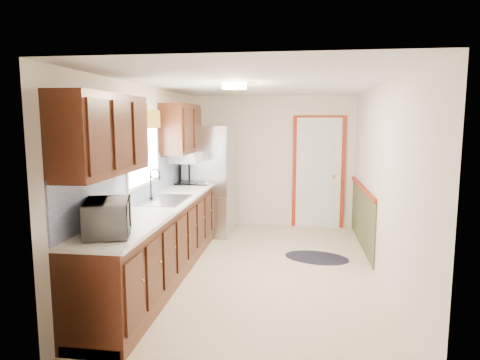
# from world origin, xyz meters

# --- Properties ---
(room_shell) EXTENTS (3.20, 5.20, 2.52)m
(room_shell) POSITION_xyz_m (0.00, 0.00, 1.20)
(room_shell) COLOR beige
(room_shell) RESTS_ON ground
(kitchen_run) EXTENTS (0.63, 4.00, 2.20)m
(kitchen_run) POSITION_xyz_m (-1.24, -0.29, 0.81)
(kitchen_run) COLOR #37170C
(kitchen_run) RESTS_ON ground
(back_wall_trim) EXTENTS (1.12, 2.30, 2.08)m
(back_wall_trim) POSITION_xyz_m (0.99, 2.21, 0.89)
(back_wall_trim) COLOR maroon
(back_wall_trim) RESTS_ON ground
(ceiling_fixture) EXTENTS (0.30, 0.30, 0.06)m
(ceiling_fixture) POSITION_xyz_m (-0.30, -0.20, 2.36)
(ceiling_fixture) COLOR #FFD88C
(ceiling_fixture) RESTS_ON room_shell
(microwave) EXTENTS (0.49, 0.64, 0.38)m
(microwave) POSITION_xyz_m (-1.20, -1.84, 1.13)
(microwave) COLOR white
(microwave) RESTS_ON kitchen_run
(refrigerator) EXTENTS (0.81, 0.79, 1.86)m
(refrigerator) POSITION_xyz_m (-1.02, 1.75, 0.93)
(refrigerator) COLOR #B7B7BC
(refrigerator) RESTS_ON ground
(rug) EXTENTS (1.04, 0.81, 0.01)m
(rug) POSITION_xyz_m (0.77, 0.62, 0.01)
(rug) COLOR black
(rug) RESTS_ON ground
(cooktop) EXTENTS (0.54, 0.65, 0.02)m
(cooktop) POSITION_xyz_m (-1.19, 1.40, 0.95)
(cooktop) COLOR black
(cooktop) RESTS_ON kitchen_run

